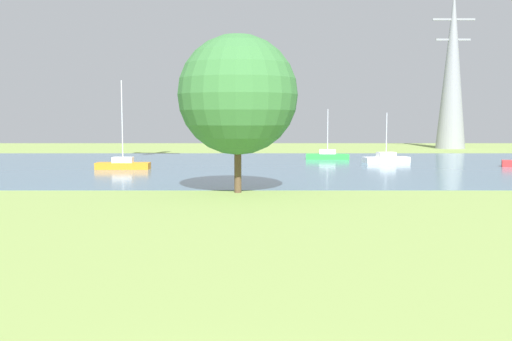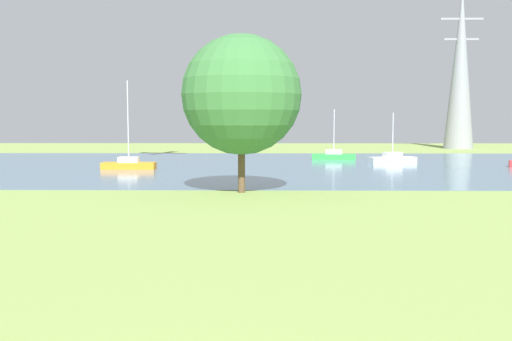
# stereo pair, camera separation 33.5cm
# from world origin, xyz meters

# --- Properties ---
(ground_plane) EXTENTS (160.00, 160.00, 0.00)m
(ground_plane) POSITION_xyz_m (0.00, 22.00, 0.00)
(ground_plane) COLOR #7F994C
(water_surface) EXTENTS (140.00, 40.00, 0.02)m
(water_surface) POSITION_xyz_m (0.00, 50.00, 0.01)
(water_surface) COLOR slate
(water_surface) RESTS_ON ground
(sailboat_white) EXTENTS (5.02, 2.56, 5.17)m
(sailboat_white) POSITION_xyz_m (14.50, 53.59, 0.44)
(sailboat_white) COLOR white
(sailboat_white) RESTS_ON water_surface
(sailboat_orange) EXTENTS (4.81, 1.52, 7.97)m
(sailboat_orange) POSITION_xyz_m (-11.02, 45.66, 0.48)
(sailboat_orange) COLOR orange
(sailboat_orange) RESTS_ON water_surface
(sailboat_green) EXTENTS (4.93, 2.00, 5.60)m
(sailboat_green) POSITION_xyz_m (9.03, 58.65, 0.45)
(sailboat_green) COLOR green
(sailboat_green) RESTS_ON water_surface
(tree_west_far) EXTENTS (7.38, 7.38, 9.73)m
(tree_west_far) POSITION_xyz_m (-0.12, 28.97, 6.03)
(tree_west_far) COLOR brown
(tree_west_far) RESTS_ON ground
(electricity_pylon) EXTENTS (6.40, 4.40, 24.31)m
(electricity_pylon) POSITION_xyz_m (30.79, 82.94, 12.17)
(electricity_pylon) COLOR gray
(electricity_pylon) RESTS_ON ground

